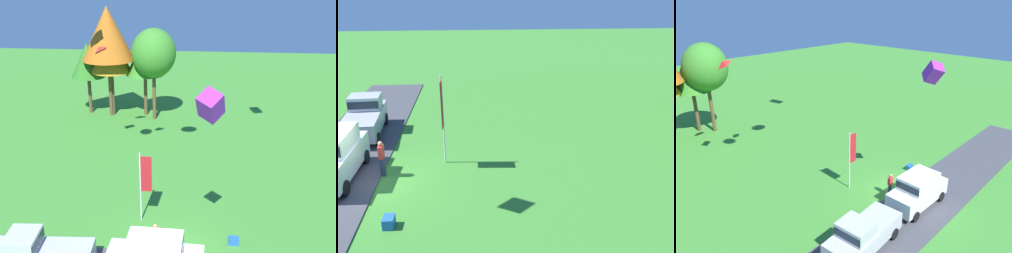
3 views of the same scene
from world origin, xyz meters
The scene contains 11 objects.
car_pickup_near_entrance centered at (-6.28, -1.84, 1.11)m, with size 5.12×2.32×2.14m.
person_beside_suv centered at (-0.76, 0.24, 0.88)m, with size 0.36×0.24×1.71m.
tree_far_left centered at (-10.52, 22.25, 5.62)m, with size 3.52×3.52×7.43m.
tree_lone_near centered at (-8.14, 21.64, 8.42)m, with size 5.25×5.25×11.08m.
tree_right_of_center centered at (-7.97, 21.88, 6.61)m, with size 4.13×4.13×8.72m.
tree_center_back centered at (-4.55, 22.13, 6.19)m, with size 3.87×3.87×8.17m.
tree_left_of_center centered at (-3.48, 20.84, 6.72)m, with size 4.33×4.33×9.13m.
flag_banner centered at (-1.72, 3.03, 2.81)m, with size 0.71×0.08×4.43m.
cooler_box centered at (3.41, 1.29, 0.20)m, with size 0.56×0.40×0.40m, color blue.
kite_diamond_near_flag centered at (-6.28, 11.55, 8.70)m, with size 0.93×0.88×0.34m, color red.
kite_box_over_trees centered at (1.84, -0.82, 8.58)m, with size 0.85×0.85×1.20m, color purple.
Camera 1 is at (1.58, -16.72, 13.69)m, focal length 42.00 mm.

